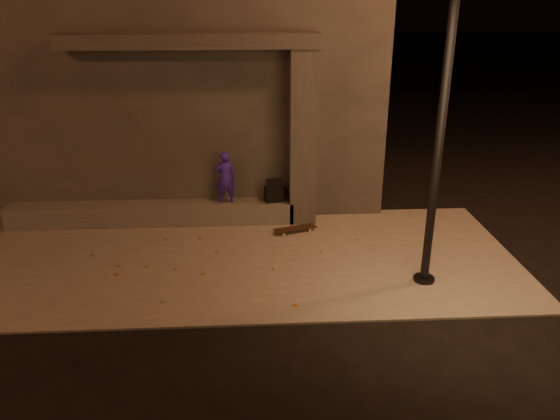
{
  "coord_description": "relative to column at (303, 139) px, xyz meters",
  "views": [
    {
      "loc": [
        0.59,
        -7.13,
        4.68
      ],
      "look_at": [
        1.13,
        2.0,
        0.98
      ],
      "focal_mm": 35.0,
      "sensor_mm": 36.0,
      "label": 1
    }
  ],
  "objects": [
    {
      "name": "skateboarder",
      "position": [
        -1.62,
        0.0,
        -0.8
      ],
      "size": [
        0.41,
        0.28,
        1.1
      ],
      "primitive_type": "imported",
      "rotation": [
        0.0,
        0.0,
        3.18
      ],
      "color": "#3019A6",
      "rests_on": "ledge"
    },
    {
      "name": "street_lamp_0",
      "position": [
        1.85,
        -2.79,
        2.63
      ],
      "size": [
        0.36,
        0.36,
        7.94
      ],
      "color": "black",
      "rests_on": "ground"
    },
    {
      "name": "ledge",
      "position": [
        -3.2,
        0.0,
        -1.58
      ],
      "size": [
        6.0,
        0.55,
        0.45
      ],
      "primitive_type": "cube",
      "color": "#504E48",
      "rests_on": "sidewalk"
    },
    {
      "name": "building",
      "position": [
        -2.7,
        2.74,
        0.77
      ],
      "size": [
        9.0,
        5.1,
        5.22
      ],
      "color": "#353230",
      "rests_on": "ground"
    },
    {
      "name": "canopy",
      "position": [
        -2.2,
        0.05,
        1.94
      ],
      "size": [
        5.0,
        0.7,
        0.28
      ],
      "primitive_type": "cube",
      "color": "#353230",
      "rests_on": "column"
    },
    {
      "name": "ground",
      "position": [
        -1.7,
        -3.75,
        -1.84
      ],
      "size": [
        120.0,
        120.0,
        0.0
      ],
      "primitive_type": "plane",
      "color": "black",
      "rests_on": "ground"
    },
    {
      "name": "backpack",
      "position": [
        -0.6,
        -0.0,
        -1.16
      ],
      "size": [
        0.42,
        0.31,
        0.54
      ],
      "rotation": [
        0.0,
        0.0,
        0.17
      ],
      "color": "black",
      "rests_on": "ledge"
    },
    {
      "name": "skateboard",
      "position": [
        -0.19,
        -0.65,
        -1.72
      ],
      "size": [
        0.9,
        0.48,
        0.1
      ],
      "rotation": [
        0.0,
        0.0,
        0.3
      ],
      "color": "black",
      "rests_on": "sidewalk"
    },
    {
      "name": "column",
      "position": [
        0.0,
        0.0,
        0.0
      ],
      "size": [
        0.55,
        0.55,
        3.6
      ],
      "primitive_type": "cube",
      "color": "#353230",
      "rests_on": "sidewalk"
    },
    {
      "name": "sidewalk",
      "position": [
        -1.7,
        -1.75,
        -1.82
      ],
      "size": [
        11.0,
        4.4,
        0.04
      ],
      "primitive_type": "cube",
      "color": "#67615A",
      "rests_on": "ground"
    }
  ]
}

